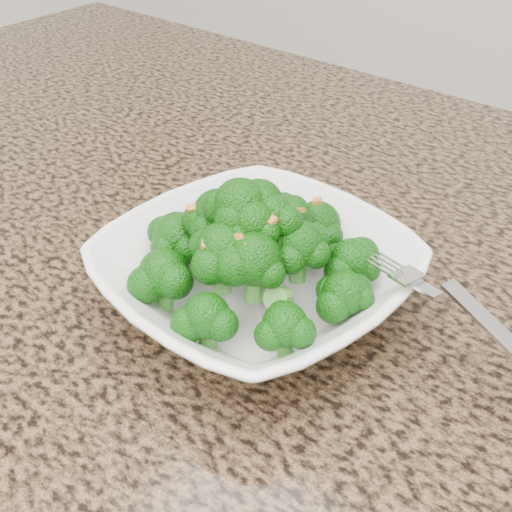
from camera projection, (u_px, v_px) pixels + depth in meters
The scene contains 5 objects.
granite_counter at pixel (230, 297), 0.57m from camera, with size 1.64×1.04×0.03m, color brown.
bowl at pixel (256, 277), 0.52m from camera, with size 0.24×0.24×0.06m, color white.
broccoli_pile at pixel (256, 207), 0.48m from camera, with size 0.21×0.21×0.07m, color #0E4E08, non-canonical shape.
garlic_topping at pixel (256, 159), 0.46m from camera, with size 0.13×0.13×0.01m, color #B1742B, non-canonical shape.
fork at pixel (432, 292), 0.45m from camera, with size 0.18×0.03×0.01m, color silver, non-canonical shape.
Camera 1 is at (0.30, -0.02, 1.25)m, focal length 45.00 mm.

